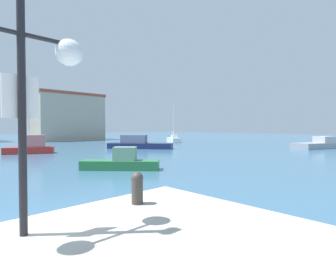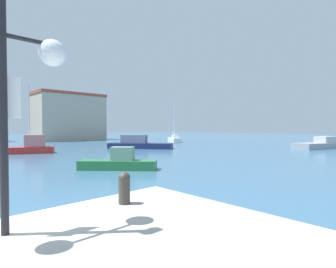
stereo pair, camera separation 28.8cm
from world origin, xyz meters
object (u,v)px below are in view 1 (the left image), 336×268
object	(u,v)px
motorboat_navy_center_channel	(139,144)
sailboat_red_far_left	(31,146)
motorboat_grey_near_pier	(322,144)
motorboat_green_outer_mooring	(121,162)
mooring_bollard	(137,187)
lamppost	(21,53)
sailboat_white_inner_mooring	(174,139)

from	to	relation	value
motorboat_navy_center_channel	sailboat_red_far_left	world-z (taller)	sailboat_red_far_left
motorboat_grey_near_pier	motorboat_green_outer_mooring	bearing A→B (deg)	172.54
mooring_bollard	motorboat_green_outer_mooring	world-z (taller)	mooring_bollard
motorboat_green_outer_mooring	sailboat_red_far_left	world-z (taller)	sailboat_red_far_left
mooring_bollard	motorboat_grey_near_pier	size ratio (longest dim) A/B	0.08
sailboat_red_far_left	lamppost	bearing A→B (deg)	-107.00
mooring_bollard	motorboat_navy_center_channel	size ratio (longest dim) A/B	0.08
lamppost	motorboat_green_outer_mooring	size ratio (longest dim) A/B	0.99
sailboat_white_inner_mooring	sailboat_red_far_left	size ratio (longest dim) A/B	0.97
mooring_bollard	motorboat_navy_center_channel	distance (m)	24.91
mooring_bollard	sailboat_white_inner_mooring	size ratio (longest dim) A/B	0.10
motorboat_green_outer_mooring	sailboat_red_far_left	size ratio (longest dim) A/B	0.62
motorboat_navy_center_channel	motorboat_green_outer_mooring	xyz separation A→B (m)	(-9.84, -11.03, -0.11)
sailboat_white_inner_mooring	motorboat_grey_near_pier	size ratio (longest dim) A/B	0.78
lamppost	mooring_bollard	bearing A→B (deg)	2.35
sailboat_white_inner_mooring	sailboat_red_far_left	xyz separation A→B (m)	(-22.20, -3.47, 0.17)
lamppost	sailboat_white_inner_mooring	xyz separation A→B (m)	(28.95, 25.56, -2.87)
mooring_bollard	sailboat_red_far_left	distance (m)	22.54
sailboat_white_inner_mooring	motorboat_green_outer_mooring	bearing A→B (deg)	-141.87
lamppost	mooring_bollard	xyz separation A→B (m)	(1.92, 0.08, -2.04)
mooring_bollard	sailboat_red_far_left	bearing A→B (deg)	77.60
sailboat_red_far_left	motorboat_grey_near_pier	bearing A→B (deg)	-32.93
mooring_bollard	motorboat_green_outer_mooring	size ratio (longest dim) A/B	0.15
motorboat_navy_center_channel	motorboat_green_outer_mooring	bearing A→B (deg)	-131.74
mooring_bollard	sailboat_red_far_left	size ratio (longest dim) A/B	0.09
sailboat_white_inner_mooring	lamppost	bearing A→B (deg)	-138.56
lamppost	motorboat_grey_near_pier	xyz separation A→B (m)	(32.59, 5.36, -2.92)
motorboat_grey_near_pier	motorboat_navy_center_channel	xyz separation A→B (m)	(-15.33, 14.33, 0.09)
motorboat_grey_near_pier	motorboat_green_outer_mooring	distance (m)	25.39
lamppost	sailboat_red_far_left	bearing A→B (deg)	73.00
motorboat_grey_near_pier	motorboat_green_outer_mooring	world-z (taller)	motorboat_grey_near_pier
mooring_bollard	motorboat_green_outer_mooring	distance (m)	10.23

